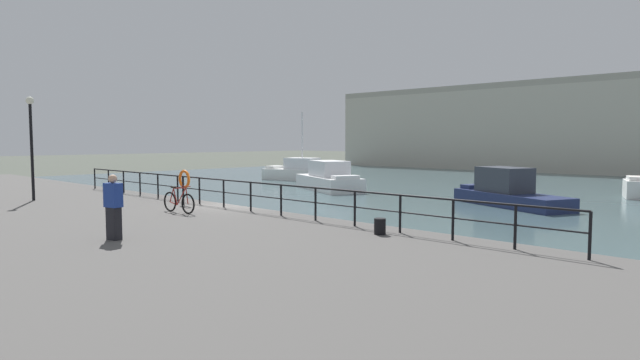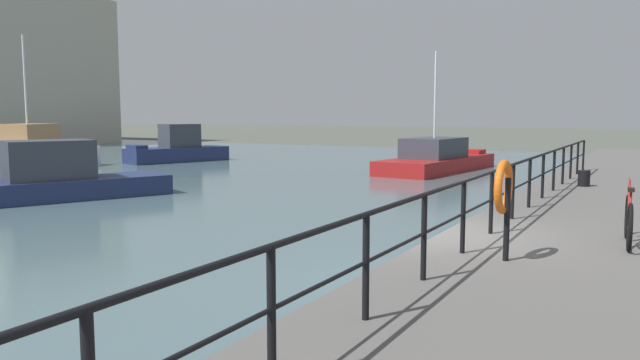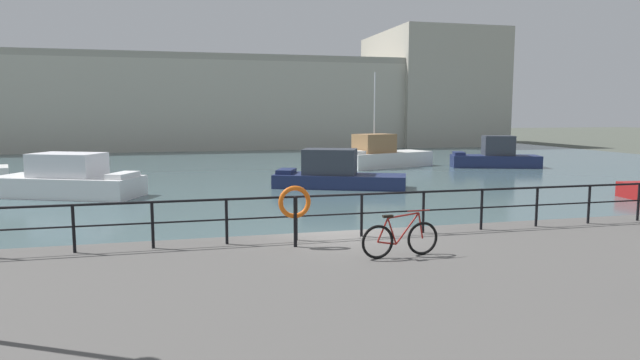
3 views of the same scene
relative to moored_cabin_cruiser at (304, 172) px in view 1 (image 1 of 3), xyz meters
name	(u,v)px [view 1 (image 1 of 3)]	position (x,y,z in m)	size (l,w,h in m)	color
ground_plane	(235,231)	(17.51, -21.03, -0.74)	(240.00, 240.00, 0.00)	#4C5147
water_basin	(537,185)	(17.51, 9.17, -0.74)	(80.00, 60.00, 0.01)	#476066
quay_promenade	(66,240)	(17.51, -27.53, -0.21)	(56.00, 13.00, 1.06)	#565451
moored_cabin_cruiser	(304,172)	(0.00, 0.00, 0.00)	(8.10, 4.57, 6.17)	white
moored_white_yacht	(508,192)	(21.75, -5.54, 0.04)	(7.44, 4.90, 2.12)	navy
moored_harbor_tender	(329,179)	(8.21, -5.47, 0.07)	(7.56, 5.36, 2.13)	white
quay_railing	(237,189)	(18.67, -21.78, 1.05)	(24.71, 0.07, 1.08)	black
parked_bicycle	(179,202)	(18.02, -23.83, 0.70)	(1.77, 0.20, 0.98)	black
mooring_bollard	(380,226)	(25.81, -22.37, 0.53)	(0.32, 0.32, 0.44)	black
life_ring_stand	(184,180)	(16.05, -22.38, 1.29)	(0.75, 0.16, 1.40)	black
quay_lamp_post	(31,134)	(10.09, -26.03, 3.15)	(0.32, 0.32, 4.40)	black
standing_person	(113,207)	(21.36, -27.77, 1.18)	(0.49, 0.36, 1.69)	black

